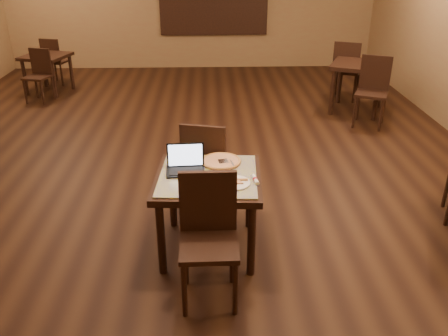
{
  "coord_description": "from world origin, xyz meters",
  "views": [
    {
      "loc": [
        0.36,
        -5.79,
        2.6
      ],
      "look_at": [
        0.48,
        -2.14,
        0.85
      ],
      "focal_mm": 38.0,
      "sensor_mm": 36.0,
      "label": 1
    }
  ],
  "objects_px": {
    "chair_main_far": "(206,164)",
    "other_table_b_chair_far": "(54,59)",
    "other_table_a": "(359,72)",
    "pizza_pan": "(221,163)",
    "tiled_table": "(208,185)",
    "other_table_a_chair_far": "(346,67)",
    "other_table_b_chair_near": "(39,72)",
    "other_table_a_chair_near": "(373,87)",
    "other_table_b": "(46,61)",
    "laptop": "(185,164)",
    "chair_main_near": "(209,230)"
  },
  "relations": [
    {
      "from": "chair_main_far",
      "to": "other_table_b_chair_far",
      "type": "relative_size",
      "value": 1.13
    },
    {
      "from": "other_table_a",
      "to": "pizza_pan",
      "type": "bearing_deg",
      "value": -98.68
    },
    {
      "from": "tiled_table",
      "to": "pizza_pan",
      "type": "bearing_deg",
      "value": 67.01
    },
    {
      "from": "other_table_a_chair_far",
      "to": "other_table_b_chair_near",
      "type": "height_order",
      "value": "other_table_a_chair_far"
    },
    {
      "from": "tiled_table",
      "to": "other_table_a_chair_near",
      "type": "relative_size",
      "value": 0.93
    },
    {
      "from": "other_table_a",
      "to": "other_table_b_chair_far",
      "type": "xyz_separation_m",
      "value": [
        -5.51,
        1.85,
        -0.16
      ]
    },
    {
      "from": "tiled_table",
      "to": "other_table_a_chair_far",
      "type": "height_order",
      "value": "other_table_a_chair_far"
    },
    {
      "from": "other_table_a_chair_far",
      "to": "other_table_b",
      "type": "height_order",
      "value": "other_table_a_chair_far"
    },
    {
      "from": "tiled_table",
      "to": "chair_main_far",
      "type": "bearing_deg",
      "value": 95.64
    },
    {
      "from": "laptop",
      "to": "other_table_b",
      "type": "bearing_deg",
      "value": 115.37
    },
    {
      "from": "other_table_b_chair_near",
      "to": "other_table_a",
      "type": "bearing_deg",
      "value": 7.57
    },
    {
      "from": "tiled_table",
      "to": "pizza_pan",
      "type": "distance_m",
      "value": 0.29
    },
    {
      "from": "pizza_pan",
      "to": "other_table_b_chair_far",
      "type": "height_order",
      "value": "other_table_b_chair_far"
    },
    {
      "from": "chair_main_near",
      "to": "other_table_b_chair_far",
      "type": "bearing_deg",
      "value": 114.65
    },
    {
      "from": "chair_main_near",
      "to": "laptop",
      "type": "bearing_deg",
      "value": 104.86
    },
    {
      "from": "pizza_pan",
      "to": "other_table_b_chair_far",
      "type": "relative_size",
      "value": 0.36
    },
    {
      "from": "pizza_pan",
      "to": "other_table_a_chair_far",
      "type": "height_order",
      "value": "other_table_a_chair_far"
    },
    {
      "from": "tiled_table",
      "to": "other_table_b_chair_near",
      "type": "distance_m",
      "value": 5.54
    },
    {
      "from": "laptop",
      "to": "pizza_pan",
      "type": "bearing_deg",
      "value": 19.86
    },
    {
      "from": "chair_main_near",
      "to": "other_table_a",
      "type": "xyz_separation_m",
      "value": [
        2.49,
        4.5,
        0.09
      ]
    },
    {
      "from": "pizza_pan",
      "to": "other_table_b_chair_far",
      "type": "xyz_separation_m",
      "value": [
        -3.14,
        5.51,
        -0.25
      ]
    },
    {
      "from": "chair_main_near",
      "to": "other_table_b_chair_near",
      "type": "height_order",
      "value": "chair_main_near"
    },
    {
      "from": "other_table_b_chair_far",
      "to": "other_table_a_chair_far",
      "type": "bearing_deg",
      "value": -176.98
    },
    {
      "from": "chair_main_near",
      "to": "other_table_b_chair_far",
      "type": "distance_m",
      "value": 7.03
    },
    {
      "from": "other_table_b_chair_near",
      "to": "other_table_b_chair_far",
      "type": "relative_size",
      "value": 1.0
    },
    {
      "from": "chair_main_far",
      "to": "other_table_a_chair_far",
      "type": "bearing_deg",
      "value": -108.28
    },
    {
      "from": "other_table_a_chair_near",
      "to": "chair_main_far",
      "type": "bearing_deg",
      "value": -109.48
    },
    {
      "from": "other_table_b_chair_near",
      "to": "other_table_a_chair_near",
      "type": "bearing_deg",
      "value": 1.43
    },
    {
      "from": "laptop",
      "to": "other_table_b_chair_near",
      "type": "height_order",
      "value": "laptop"
    },
    {
      "from": "chair_main_near",
      "to": "laptop",
      "type": "distance_m",
      "value": 0.78
    },
    {
      "from": "tiled_table",
      "to": "pizza_pan",
      "type": "height_order",
      "value": "pizza_pan"
    },
    {
      "from": "laptop",
      "to": "other_table_a_chair_far",
      "type": "xyz_separation_m",
      "value": [
        2.65,
        4.41,
        -0.23
      ]
    },
    {
      "from": "other_table_a",
      "to": "other_table_a_chair_far",
      "type": "xyz_separation_m",
      "value": [
        -0.04,
        0.62,
        -0.08
      ]
    },
    {
      "from": "chair_main_far",
      "to": "pizza_pan",
      "type": "relative_size",
      "value": 3.16
    },
    {
      "from": "other_table_a_chair_near",
      "to": "chair_main_near",
      "type": "bearing_deg",
      "value": -98.78
    },
    {
      "from": "chair_main_near",
      "to": "other_table_b_chair_far",
      "type": "xyz_separation_m",
      "value": [
        -3.02,
        6.35,
        -0.07
      ]
    },
    {
      "from": "chair_main_near",
      "to": "tiled_table",
      "type": "bearing_deg",
      "value": 89.15
    },
    {
      "from": "other_table_a_chair_near",
      "to": "other_table_b_chair_far",
      "type": "height_order",
      "value": "other_table_a_chair_near"
    },
    {
      "from": "other_table_b_chair_far",
      "to": "tiled_table",
      "type": "bearing_deg",
      "value": 133.42
    },
    {
      "from": "other_table_a_chair_far",
      "to": "other_table_b_chair_near",
      "type": "bearing_deg",
      "value": 22.62
    },
    {
      "from": "tiled_table",
      "to": "laptop",
      "type": "xyz_separation_m",
      "value": [
        -0.2,
        0.1,
        0.16
      ]
    },
    {
      "from": "tiled_table",
      "to": "chair_main_far",
      "type": "xyz_separation_m",
      "value": [
        -0.02,
        0.61,
        -0.08
      ]
    },
    {
      "from": "tiled_table",
      "to": "other_table_a",
      "type": "height_order",
      "value": "other_table_a"
    },
    {
      "from": "tiled_table",
      "to": "other_table_a_chair_near",
      "type": "bearing_deg",
      "value": 55.87
    },
    {
      "from": "pizza_pan",
      "to": "chair_main_near",
      "type": "bearing_deg",
      "value": -98.12
    },
    {
      "from": "chair_main_far",
      "to": "laptop",
      "type": "height_order",
      "value": "chair_main_far"
    },
    {
      "from": "chair_main_near",
      "to": "other_table_a_chair_far",
      "type": "bearing_deg",
      "value": 63.65
    },
    {
      "from": "laptop",
      "to": "pizza_pan",
      "type": "xyz_separation_m",
      "value": [
        0.32,
        0.14,
        -0.06
      ]
    },
    {
      "from": "pizza_pan",
      "to": "tiled_table",
      "type": "bearing_deg",
      "value": -116.57
    },
    {
      "from": "tiled_table",
      "to": "other_table_a_chair_far",
      "type": "distance_m",
      "value": 5.14
    }
  ]
}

